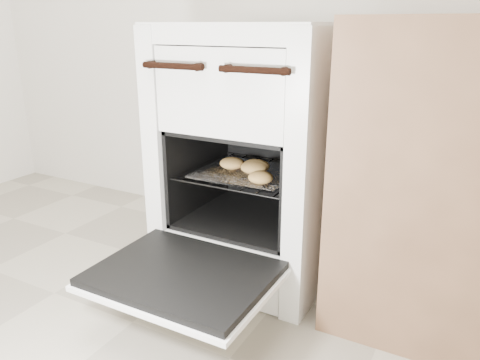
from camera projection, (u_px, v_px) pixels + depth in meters
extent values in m
cube|color=silver|center=(260.00, 153.00, 1.61)|extent=(0.55, 0.59, 0.84)
cylinder|color=black|center=(172.00, 66.00, 1.31)|extent=(0.20, 0.02, 0.02)
cylinder|color=black|center=(254.00, 70.00, 1.20)|extent=(0.20, 0.02, 0.02)
cube|color=black|center=(183.00, 274.00, 1.29)|extent=(0.48, 0.37, 0.02)
cube|color=silver|center=(183.00, 279.00, 1.29)|extent=(0.49, 0.38, 0.01)
cylinder|color=black|center=(201.00, 165.00, 1.66)|extent=(0.01, 0.38, 0.01)
cylinder|color=black|center=(306.00, 181.00, 1.48)|extent=(0.01, 0.38, 0.01)
cylinder|color=black|center=(223.00, 189.00, 1.41)|extent=(0.39, 0.01, 0.01)
cylinder|color=black|center=(273.00, 159.00, 1.72)|extent=(0.39, 0.01, 0.01)
cylinder|color=black|center=(209.00, 166.00, 1.64)|extent=(0.01, 0.37, 0.01)
cylinder|color=black|center=(222.00, 168.00, 1.62)|extent=(0.01, 0.37, 0.01)
cylinder|color=black|center=(236.00, 170.00, 1.59)|extent=(0.01, 0.37, 0.01)
cylinder|color=black|center=(250.00, 173.00, 1.57)|extent=(0.01, 0.37, 0.01)
cylinder|color=black|center=(265.00, 175.00, 1.54)|extent=(0.01, 0.37, 0.01)
cylinder|color=black|center=(280.00, 177.00, 1.52)|extent=(0.01, 0.37, 0.01)
cylinder|color=black|center=(296.00, 180.00, 1.49)|extent=(0.01, 0.37, 0.01)
cube|color=silver|center=(248.00, 172.00, 1.55)|extent=(0.31, 0.27, 0.01)
ellipsoid|color=tan|center=(232.00, 163.00, 1.57)|extent=(0.09, 0.09, 0.04)
ellipsoid|color=tan|center=(256.00, 166.00, 1.54)|extent=(0.10, 0.10, 0.04)
ellipsoid|color=tan|center=(261.00, 177.00, 1.43)|extent=(0.11, 0.11, 0.04)
ellipsoid|color=tan|center=(254.00, 167.00, 1.52)|extent=(0.12, 0.12, 0.04)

